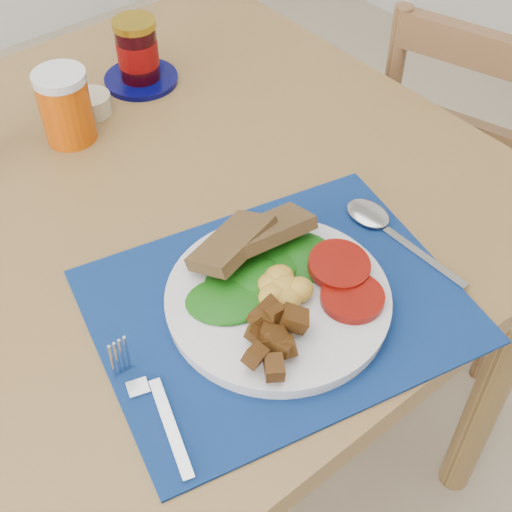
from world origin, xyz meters
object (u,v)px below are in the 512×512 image
(breakfast_plate, at_px, (277,299))
(jam_on_saucer, at_px, (138,55))
(chair_end, at_px, (475,155))
(juice_glass, at_px, (66,108))

(breakfast_plate, xyz_separation_m, jam_on_saucer, (0.14, 0.51, 0.03))
(chair_end, height_order, juice_glass, chair_end)
(breakfast_plate, distance_m, jam_on_saucer, 0.53)
(chair_end, xyz_separation_m, jam_on_saucer, (-0.54, 0.32, 0.28))
(jam_on_saucer, bearing_deg, chair_end, -30.41)
(breakfast_plate, bearing_deg, jam_on_saucer, 68.06)
(juice_glass, relative_size, jam_on_saucer, 0.86)
(jam_on_saucer, bearing_deg, breakfast_plate, -105.70)
(chair_end, relative_size, jam_on_saucer, 8.40)
(chair_end, distance_m, breakfast_plate, 0.75)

